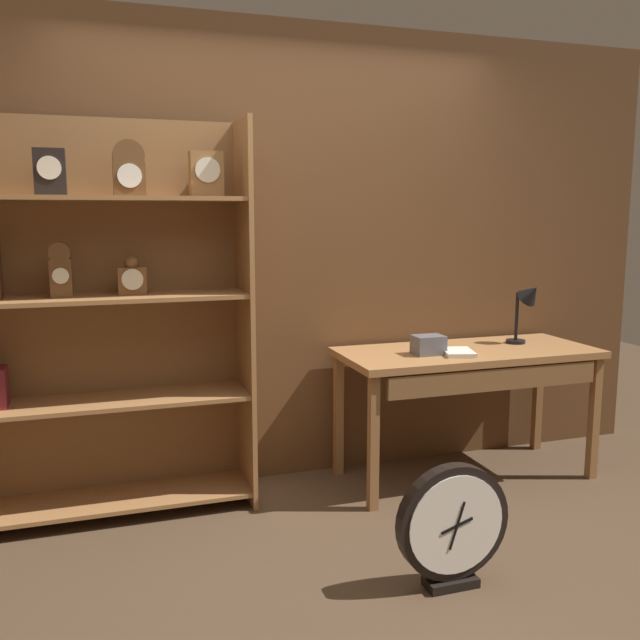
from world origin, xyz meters
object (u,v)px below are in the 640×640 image
Objects in this scene: toolbox_small at (428,345)px; open_repair_manual at (458,352)px; bookshelf at (94,313)px; workbench at (469,364)px; round_clock_large at (453,525)px; desk_lamp at (528,301)px.

toolbox_small reaches higher than open_repair_manual.
bookshelf is at bearing -171.68° from open_repair_manual.
workbench is 1.31m from round_clock_large.
open_repair_manual is (1.92, -0.26, -0.27)m from bookshelf.
desk_lamp is 0.74m from toolbox_small.
desk_lamp reaches higher than workbench.
bookshelf is 11.94× the size of toolbox_small.
bookshelf is 1.99m from round_clock_large.
open_repair_manual is (-0.55, -0.15, -0.25)m from desk_lamp.
desk_lamp reaches higher than open_repair_manual.
workbench reaches higher than round_clock_large.
open_repair_manual is at bearing -145.48° from workbench.
toolbox_small is at bearing -174.27° from workbench.
desk_lamp is (2.47, -0.11, -0.02)m from bookshelf.
workbench is 6.79× the size of open_repair_manual.
toolbox_small reaches higher than workbench.
bookshelf reaches higher than desk_lamp.
desk_lamp is 0.63m from open_repair_manual.
workbench is at bearing 57.03° from round_clock_large.
bookshelf is 1.95m from open_repair_manual.
bookshelf is 2.08m from workbench.
desk_lamp is 2.31× the size of toolbox_small.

